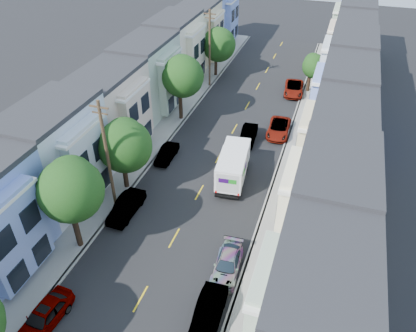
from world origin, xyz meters
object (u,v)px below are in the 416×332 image
(tree_c, at_px, (124,146))
(parked_left_b, at_px, (44,317))
(parked_right_b, at_px, (227,264))
(parked_left_d, at_px, (167,154))
(tree_far_r, at_px, (314,66))
(parked_left_c, at_px, (126,207))
(tree_e, at_px, (218,45))
(utility_pole_near, at_px, (108,157))
(parked_right_c, at_px, (279,129))
(fedex_truck, at_px, (233,165))
(tree_d, at_px, (182,77))
(lead_sedan, at_px, (248,135))
(parked_right_a, at_px, (208,315))
(utility_pole_far, at_px, (210,49))
(tree_b, at_px, (70,190))
(parked_right_d, at_px, (294,89))

(tree_c, distance_m, parked_left_b, 14.80)
(tree_c, distance_m, parked_right_b, 13.49)
(tree_c, height_order, parked_left_d, tree_c)
(tree_far_r, height_order, parked_left_c, tree_far_r)
(parked_right_b, bearing_deg, tree_far_r, 82.96)
(tree_e, relative_size, utility_pole_near, 0.69)
(utility_pole_near, xyz_separation_m, parked_left_c, (1.40, -0.59, -4.41))
(parked_left_b, xyz_separation_m, parked_right_c, (9.80, 28.05, -0.05))
(tree_e, relative_size, parked_left_d, 1.83)
(utility_pole_near, distance_m, fedex_truck, 11.55)
(tree_c, distance_m, fedex_truck, 10.05)
(tree_far_r, bearing_deg, tree_d, -136.97)
(lead_sedan, height_order, parked_right_c, lead_sedan)
(utility_pole_near, xyz_separation_m, parked_right_b, (11.20, -3.78, -4.51))
(parked_right_b, bearing_deg, parked_right_a, -93.51)
(utility_pole_far, relative_size, fedex_truck, 1.60)
(parked_right_a, height_order, parked_right_b, parked_right_a)
(utility_pole_near, bearing_deg, fedex_truck, 38.34)
(parked_right_a, bearing_deg, lead_sedan, 94.44)
(parked_left_c, bearing_deg, tree_b, -106.50)
(parked_left_d, xyz_separation_m, parked_right_a, (9.80, -16.23, 0.13))
(tree_d, height_order, parked_right_c, tree_d)
(parked_right_b, bearing_deg, fedex_truck, 100.06)
(parked_left_d, bearing_deg, utility_pole_near, -100.96)
(parked_left_c, relative_size, parked_right_b, 1.03)
(tree_c, xyz_separation_m, parked_left_d, (1.40, 5.43, -3.98))
(tree_b, relative_size, parked_left_b, 1.72)
(tree_e, height_order, tree_far_r, tree_e)
(utility_pole_near, bearing_deg, parked_left_c, -22.90)
(fedex_truck, height_order, parked_left_b, fedex_truck)
(tree_c, distance_m, parked_left_c, 5.22)
(tree_b, bearing_deg, parked_right_d, 70.90)
(utility_pole_near, distance_m, parked_left_c, 4.67)
(tree_b, distance_m, parked_left_d, 14.08)
(parked_right_b, bearing_deg, parked_left_b, -144.90)
(parked_left_d, relative_size, parked_right_c, 0.75)
(fedex_truck, relative_size, parked_left_b, 1.35)
(tree_c, bearing_deg, parked_left_c, -66.42)
(tree_e, bearing_deg, parked_right_d, -12.13)
(tree_far_r, bearing_deg, utility_pole_near, -114.81)
(fedex_truck, bearing_deg, utility_pole_near, -147.79)
(utility_pole_near, bearing_deg, parked_right_c, 55.75)
(tree_d, distance_m, parked_right_c, 12.14)
(tree_far_r, distance_m, parked_left_d, 23.82)
(tree_d, bearing_deg, parked_left_c, -85.23)
(parked_right_a, bearing_deg, tree_e, 103.61)
(tree_e, xyz_separation_m, parked_right_b, (11.20, -33.50, -3.88))
(parked_left_b, distance_m, parked_left_c, 11.01)
(tree_b, height_order, parked_right_a, tree_b)
(tree_c, relative_size, parked_right_d, 1.36)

